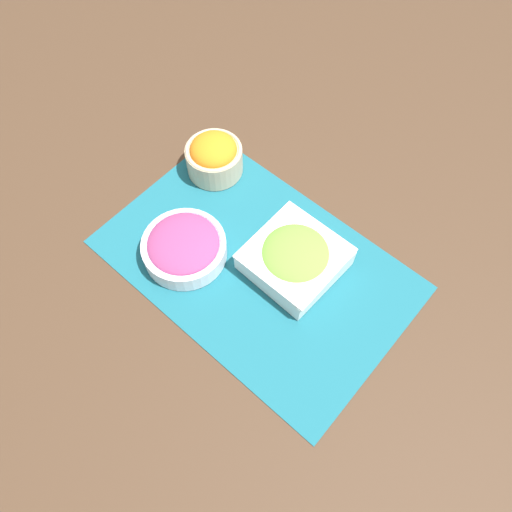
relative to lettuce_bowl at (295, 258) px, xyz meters
The scene contains 5 objects.
ground_plane 0.08m from the lettuce_bowl, 37.81° to the left, with size 3.00×3.00×0.00m, color #422D1E.
placemat 0.08m from the lettuce_bowl, 37.81° to the left, with size 0.59×0.38×0.00m.
lettuce_bowl is the anchor object (origin of this frame).
carrot_bowl 0.29m from the lettuce_bowl, 14.45° to the right, with size 0.12×0.12×0.09m.
onion_bowl 0.21m from the lettuce_bowl, 34.44° to the left, with size 0.16×0.16×0.06m.
Camera 1 is at (-0.30, 0.35, 0.86)m, focal length 35.00 mm.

